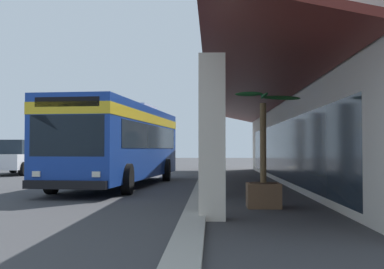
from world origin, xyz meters
TOP-DOWN VIEW (x-y plane):
  - ground at (0.00, 8.00)m, footprint 120.00×120.00m
  - curb_strip at (-2.98, 3.50)m, footprint 33.24×0.50m
  - transit_bus at (-0.98, 0.24)m, footprint 11.40×3.59m
  - parked_suv_white at (-9.30, -7.34)m, footprint 4.82×2.24m
  - potted_palm at (5.95, 5.18)m, footprint 1.57×1.74m

SIDE VIEW (x-z plane):
  - ground at x=0.00m, z-range 0.00..0.00m
  - curb_strip at x=-2.98m, z-range 0.00..0.12m
  - potted_palm at x=5.95m, z-range -0.78..2.16m
  - parked_suv_white at x=-9.30m, z-range 0.03..2.00m
  - transit_bus at x=-0.98m, z-range 0.18..3.52m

